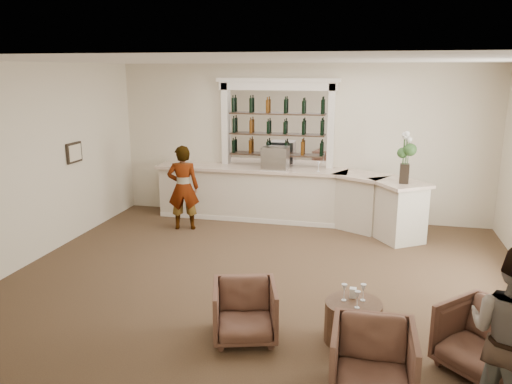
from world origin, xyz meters
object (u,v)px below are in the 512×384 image
armchair_center (373,363)px  espresso_machine (275,158)px  bar_counter (288,196)px  armchair_right (484,340)px  armchair_left (245,311)px  flower_vase (406,154)px  cocktail_table (353,322)px  sommelier (183,188)px  guest (512,336)px

armchair_center → espresso_machine: bearing=109.3°
bar_counter → armchair_right: size_ratio=7.01×
armchair_left → flower_vase: 4.69m
cocktail_table → armchair_left: bearing=-169.9°
armchair_center → espresso_machine: (-2.08, 5.60, 1.00)m
cocktail_table → armchair_right: (1.38, -0.31, 0.12)m
cocktail_table → sommelier: (-3.56, 3.65, 0.61)m
bar_counter → guest: (2.98, -5.64, 0.29)m
bar_counter → guest: size_ratio=3.32×
bar_counter → sommelier: size_ratio=3.32×
guest → armchair_right: bearing=-44.2°
armchair_right → flower_vase: size_ratio=0.86×
armchair_center → cocktail_table: bearing=101.6°
espresso_machine → armchair_center: bearing=-69.4°
cocktail_table → armchair_left: (-1.27, -0.23, 0.10)m
armchair_left → armchair_right: size_ratio=0.94×
bar_counter → armchair_left: bearing=-86.5°
bar_counter → armchair_left: (0.29, -4.77, -0.22)m
bar_counter → guest: guest is taller
armchair_right → bar_counter: bearing=165.2°
espresso_machine → cocktail_table: bearing=-67.8°
bar_counter → sommelier: sommelier is taller
cocktail_table → armchair_center: size_ratio=0.82×
sommelier → flower_vase: size_ratio=1.81×
guest → armchair_center: 1.28m
guest → flower_vase: 5.03m
sommelier → espresso_machine: bearing=-166.6°
guest → flower_vase: bearing=-38.4°
armchair_center → flower_vase: size_ratio=0.87×
cocktail_table → sommelier: 5.13m
sommelier → guest: bearing=120.9°
bar_counter → espresso_machine: espresso_machine is taller
armchair_left → armchair_center: 1.70m
flower_vase → espresso_machine: bearing=163.3°
armchair_left → armchair_center: size_ratio=0.93×
guest → espresso_machine: guest is taller
cocktail_table → flower_vase: (0.71, 3.81, 1.43)m
armchair_center → flower_vase: flower_vase is taller
armchair_left → espresso_machine: size_ratio=1.44×
armchair_left → flower_vase: size_ratio=0.81×
cocktail_table → armchair_center: armchair_center is taller
armchair_right → espresso_machine: bearing=167.5°
bar_counter → espresso_machine: size_ratio=10.73×
guest → armchair_center: size_ratio=2.08×
guest → sommelier: bearing=-0.3°
espresso_machine → armchair_right: bearing=-56.3°
cocktail_table → flower_vase: bearing=79.5°
armchair_right → flower_vase: 4.38m
bar_counter → espresso_machine: bearing=173.4°
sommelier → armchair_center: sommelier is taller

